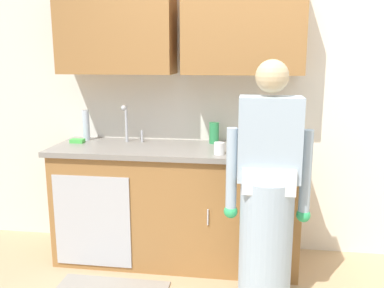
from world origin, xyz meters
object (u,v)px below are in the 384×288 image
(person_at_sink, at_px, (267,208))
(knife_on_counter, at_px, (258,151))
(sink, at_px, (127,147))
(bottle_soap, at_px, (86,125))
(bottle_dish_liquid, at_px, (214,133))
(sponge, at_px, (77,141))
(cup_by_sink, at_px, (219,148))
(bottle_water_short, at_px, (268,130))

(person_at_sink, xyz_separation_m, knife_on_counter, (-0.06, 0.54, 0.25))
(person_at_sink, height_order, knife_on_counter, person_at_sink)
(sink, height_order, bottle_soap, sink)
(bottle_dish_liquid, bearing_deg, sponge, -172.89)
(cup_by_sink, bearing_deg, sink, 165.11)
(cup_by_sink, xyz_separation_m, knife_on_counter, (0.28, 0.14, -0.04))
(sink, xyz_separation_m, cup_by_sink, (0.76, -0.20, 0.06))
(sink, xyz_separation_m, person_at_sink, (1.10, -0.60, -0.23))
(person_at_sink, bearing_deg, cup_by_sink, 130.58)
(knife_on_counter, bearing_deg, sink, 48.87)
(bottle_dish_liquid, distance_m, sponge, 1.13)
(cup_by_sink, relative_size, knife_on_counter, 0.36)
(bottle_water_short, distance_m, knife_on_counter, 0.28)
(sink, bearing_deg, cup_by_sink, -14.89)
(bottle_soap, bearing_deg, bottle_water_short, 0.83)
(sink, xyz_separation_m, bottle_dish_liquid, (0.69, 0.18, 0.10))
(person_at_sink, distance_m, knife_on_counter, 0.59)
(sink, distance_m, bottle_water_short, 1.14)
(person_at_sink, distance_m, bottle_soap, 1.72)
(person_at_sink, bearing_deg, sponge, 157.33)
(sink, height_order, cup_by_sink, sink)
(bottle_dish_liquid, xyz_separation_m, sponge, (-1.12, -0.14, -0.07))
(cup_by_sink, bearing_deg, bottle_water_short, 46.66)
(person_at_sink, bearing_deg, bottle_soap, 153.19)
(knife_on_counter, bearing_deg, bottle_water_short, -56.05)
(person_at_sink, height_order, sponge, person_at_sink)
(bottle_water_short, distance_m, sponge, 1.56)
(sponge, bearing_deg, sink, -5.39)
(bottle_dish_liquid, bearing_deg, bottle_water_short, -0.13)
(bottle_soap, xyz_separation_m, sponge, (-0.03, -0.12, -0.11))
(bottle_water_short, height_order, knife_on_counter, bottle_water_short)
(knife_on_counter, distance_m, sponge, 1.47)
(bottle_dish_liquid, distance_m, cup_by_sink, 0.39)
(sink, relative_size, sponge, 4.55)
(sink, relative_size, person_at_sink, 0.31)
(knife_on_counter, bearing_deg, sponge, 48.29)
(bottle_water_short, xyz_separation_m, sponge, (-1.55, -0.14, -0.11))
(bottle_soap, xyz_separation_m, bottle_water_short, (1.51, 0.02, -0.01))
(sponge, bearing_deg, bottle_dish_liquid, 7.11)
(person_at_sink, bearing_deg, sink, 151.43)
(sink, distance_m, bottle_dish_liquid, 0.72)
(knife_on_counter, xyz_separation_m, sponge, (-1.47, 0.10, 0.01))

